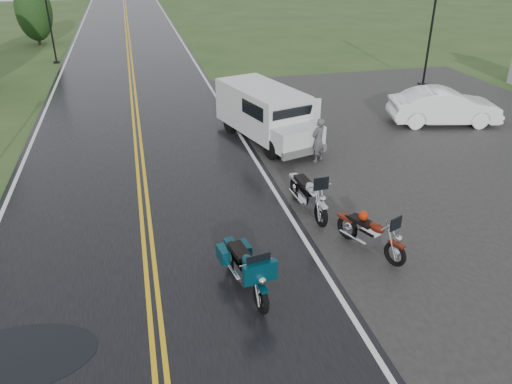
% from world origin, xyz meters
% --- Properties ---
extents(ground, '(120.00, 120.00, 0.00)m').
position_xyz_m(ground, '(0.00, 0.00, 0.00)').
color(ground, '#2D471E').
rests_on(ground, ground).
extents(road, '(8.00, 100.00, 0.04)m').
position_xyz_m(road, '(0.00, 10.00, 0.02)').
color(road, black).
rests_on(road, ground).
extents(parking_pad, '(14.00, 24.00, 0.03)m').
position_xyz_m(parking_pad, '(11.00, 5.00, 0.01)').
color(parking_pad, black).
rests_on(parking_pad, ground).
extents(motorcycle_red, '(1.47, 2.14, 1.19)m').
position_xyz_m(motorcycle_red, '(5.41, -0.54, 0.60)').
color(motorcycle_red, '#58170A').
rests_on(motorcycle_red, ground).
extents(motorcycle_teal, '(1.13, 2.29, 1.30)m').
position_xyz_m(motorcycle_teal, '(2.07, -1.35, 0.65)').
color(motorcycle_teal, '#05303C').
rests_on(motorcycle_teal, ground).
extents(motorcycle_silver, '(1.00, 2.31, 1.33)m').
position_xyz_m(motorcycle_silver, '(4.40, 1.50, 0.67)').
color(motorcycle_silver, '#B5B6BD').
rests_on(motorcycle_silver, ground).
extents(van_white, '(3.23, 5.38, 1.98)m').
position_xyz_m(van_white, '(4.38, 6.14, 0.99)').
color(van_white, silver).
rests_on(van_white, ground).
extents(person_at_van, '(0.65, 0.60, 1.49)m').
position_xyz_m(person_at_van, '(5.82, 5.60, 0.74)').
color(person_at_van, '#4A4A4E').
rests_on(person_at_van, ground).
extents(sedan_white, '(4.52, 2.40, 1.41)m').
position_xyz_m(sedan_white, '(12.03, 7.98, 0.71)').
color(sedan_white, white).
rests_on(sedan_white, ground).
extents(lamp_post_far_left, '(0.36, 0.36, 4.15)m').
position_xyz_m(lamp_post_far_left, '(-4.32, 23.52, 2.07)').
color(lamp_post_far_left, black).
rests_on(lamp_post_far_left, ground).
extents(lamp_post_far_right, '(0.40, 0.40, 4.67)m').
position_xyz_m(lamp_post_far_right, '(14.49, 13.61, 2.33)').
color(lamp_post_far_right, black).
rests_on(lamp_post_far_right, ground).
extents(tree_left_far, '(2.44, 2.44, 3.76)m').
position_xyz_m(tree_left_far, '(-6.10, 29.96, 1.88)').
color(tree_left_far, '#1E3D19').
rests_on(tree_left_far, ground).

